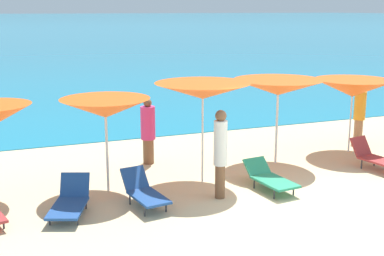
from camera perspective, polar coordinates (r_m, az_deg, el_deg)
ground_plane at (r=19.75m, az=-3.89°, el=0.98°), size 50.00×100.00×0.30m
ocean_water at (r=235.26m, az=-20.34°, el=11.26°), size 650.00×440.00×0.02m
umbrella_2 at (r=11.29m, az=-9.52°, el=2.16°), size 2.03×2.03×2.08m
umbrella_3 at (r=11.69m, az=1.19°, el=4.10°), size 2.37×2.37×2.33m
umbrella_4 at (r=13.37m, az=9.48°, el=4.44°), size 2.40×2.40×2.21m
umbrella_5 at (r=15.02m, az=17.29°, el=4.22°), size 2.20×2.20×2.06m
lounge_chair_0 at (r=13.79m, az=19.63°, el=-3.03°), size 0.81×1.53×0.73m
lounge_chair_2 at (r=10.72m, az=-5.31°, el=-6.94°), size 0.74×1.45×0.67m
lounge_chair_3 at (r=11.72m, az=8.55°, el=-5.41°), size 0.75×1.48×0.58m
lounge_chair_5 at (r=10.56m, az=-13.30°, el=-7.84°), size 1.06×1.51×0.67m
beachgoer_0 at (r=16.54m, az=17.98°, el=1.74°), size 0.35×0.35×1.72m
beachgoer_1 at (r=10.89m, az=3.14°, el=-2.50°), size 0.29×0.29×1.92m
beachgoer_3 at (r=13.42m, az=-4.86°, el=-0.22°), size 0.38×0.38×1.72m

